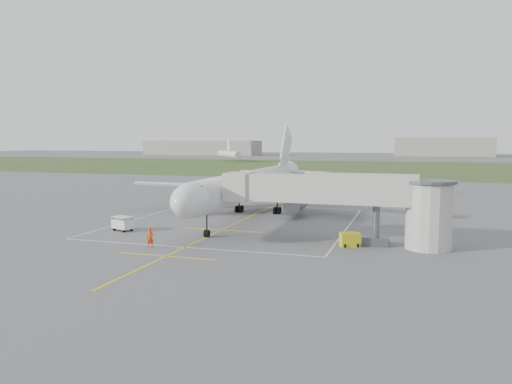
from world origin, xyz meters
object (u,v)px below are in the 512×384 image
(ramp_worker_nose, at_px, (150,238))
(ramp_worker_wing, at_px, (208,208))
(gpu_unit, at_px, (350,240))
(baggage_cart, at_px, (123,223))
(jet_bridge, at_px, (354,198))
(airliner, at_px, (250,185))

(ramp_worker_nose, relative_size, ramp_worker_wing, 1.11)
(gpu_unit, distance_m, baggage_cart, 26.47)
(jet_bridge, xyz_separation_m, baggage_cart, (-26.63, -0.44, -3.88))
(airliner, height_order, jet_bridge, airliner)
(airliner, height_order, gpu_unit, airliner)
(gpu_unit, distance_m, ramp_worker_wing, 27.20)
(baggage_cart, relative_size, ramp_worker_nose, 1.42)
(ramp_worker_wing, bearing_deg, jet_bridge, 164.47)
(airliner, xyz_separation_m, ramp_worker_nose, (-3.24, -21.88, -3.41))
(gpu_unit, bearing_deg, ramp_worker_wing, 120.33)
(jet_bridge, height_order, baggage_cart, jet_bridge)
(ramp_worker_nose, height_order, ramp_worker_wing, ramp_worker_nose)
(jet_bridge, relative_size, ramp_worker_wing, 13.26)
(airliner, xyz_separation_m, baggage_cart, (-10.91, -14.69, -3.53))
(baggage_cart, bearing_deg, airliner, 72.98)
(airliner, height_order, ramp_worker_wing, airliner)
(jet_bridge, xyz_separation_m, ramp_worker_nose, (-18.96, -7.63, -3.76))
(ramp_worker_nose, distance_m, ramp_worker_wing, 22.54)
(baggage_cart, distance_m, ramp_worker_wing, 15.74)
(jet_bridge, distance_m, baggage_cart, 26.91)
(airliner, xyz_separation_m, ramp_worker_wing, (-6.52, 0.43, -3.51))
(gpu_unit, bearing_deg, airliner, 111.24)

